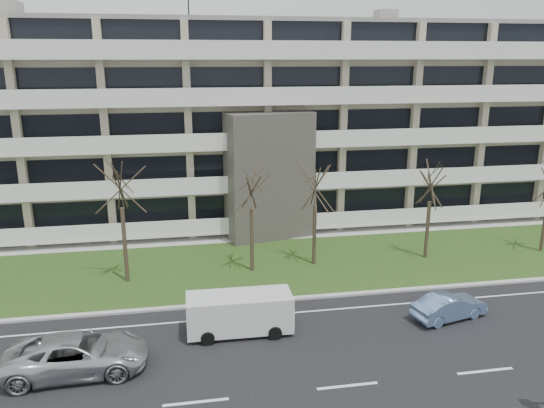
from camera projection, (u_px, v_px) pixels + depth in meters
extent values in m
plane|color=black|center=(347.00, 386.00, 21.13)|extent=(160.00, 160.00, 0.00)
cube|color=#294617|center=(284.00, 264.00, 33.45)|extent=(90.00, 10.00, 0.06)
cube|color=#B2B2AD|center=(302.00, 298.00, 28.70)|extent=(90.00, 0.35, 0.12)
cube|color=#B2B2AD|center=(269.00, 236.00, 38.67)|extent=(90.00, 2.00, 0.08)
cube|color=white|center=(309.00, 311.00, 27.30)|extent=(90.00, 0.12, 0.01)
cube|color=#BAAC90|center=(255.00, 122.00, 43.31)|extent=(60.00, 12.00, 15.00)
cube|color=gray|center=(254.00, 24.00, 41.25)|extent=(60.50, 12.50, 0.30)
cube|color=#4C4742|center=(269.00, 176.00, 37.47)|extent=(6.39, 3.69, 9.00)
cube|color=black|center=(270.00, 211.00, 37.95)|extent=(4.92, 1.19, 3.50)
cube|color=gray|center=(6.00, 10.00, 38.05)|extent=(2.00, 2.00, 1.20)
cube|color=black|center=(267.00, 205.00, 39.05)|extent=(58.00, 0.10, 1.80)
cube|color=white|center=(269.00, 227.00, 38.80)|extent=(58.00, 1.40, 0.22)
cube|color=white|center=(270.00, 222.00, 38.03)|extent=(58.00, 0.08, 1.00)
cube|color=black|center=(267.00, 165.00, 38.24)|extent=(58.00, 0.10, 1.80)
cube|color=white|center=(269.00, 188.00, 38.00)|extent=(58.00, 1.40, 0.22)
cube|color=white|center=(270.00, 182.00, 37.22)|extent=(58.00, 0.08, 1.00)
cube|color=black|center=(267.00, 124.00, 37.43)|extent=(58.00, 0.10, 1.80)
cube|color=white|center=(269.00, 146.00, 37.19)|extent=(58.00, 1.40, 0.22)
cube|color=white|center=(270.00, 139.00, 36.41)|extent=(58.00, 0.08, 1.00)
cube|color=black|center=(267.00, 80.00, 36.63)|extent=(58.00, 0.10, 1.80)
cube|color=white|center=(268.00, 103.00, 36.39)|extent=(58.00, 1.40, 0.22)
cube|color=white|center=(270.00, 95.00, 35.61)|extent=(58.00, 0.08, 1.00)
cube|color=black|center=(267.00, 35.00, 35.82)|extent=(58.00, 0.10, 1.80)
cube|color=white|center=(268.00, 58.00, 35.58)|extent=(58.00, 1.40, 0.22)
cube|color=white|center=(270.00, 48.00, 34.80)|extent=(58.00, 0.08, 1.00)
imported|color=#B9BCC1|center=(77.00, 354.00, 21.89)|extent=(5.87, 2.85, 1.61)
imported|color=#799CD1|center=(449.00, 306.00, 26.43)|extent=(4.12, 2.28, 1.29)
cube|color=silver|center=(239.00, 312.00, 24.98)|extent=(4.96, 1.90, 1.74)
cube|color=black|center=(239.00, 302.00, 24.84)|extent=(4.59, 1.76, 0.64)
cube|color=silver|center=(288.00, 311.00, 25.37)|extent=(0.35, 1.74, 1.10)
cylinder|color=black|center=(208.00, 338.00, 24.07)|extent=(0.64, 0.24, 0.64)
cylinder|color=black|center=(206.00, 319.00, 25.81)|extent=(0.64, 0.24, 0.64)
cylinder|color=black|center=(275.00, 333.00, 24.54)|extent=(0.64, 0.24, 0.64)
cylinder|color=black|center=(269.00, 315.00, 26.28)|extent=(0.64, 0.24, 0.64)
cylinder|color=#382B21|center=(125.00, 246.00, 30.29)|extent=(0.24, 0.24, 4.49)
cylinder|color=#382B21|center=(252.00, 240.00, 31.94)|extent=(0.24, 0.24, 3.97)
cylinder|color=#382B21|center=(314.00, 235.00, 33.00)|extent=(0.24, 0.24, 3.88)
cylinder|color=#382B21|center=(427.00, 230.00, 34.07)|extent=(0.24, 0.24, 3.81)
cylinder|color=#382B21|center=(544.00, 226.00, 35.22)|extent=(0.24, 0.24, 3.59)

